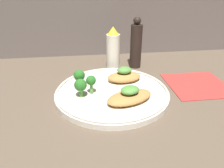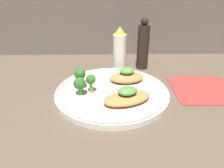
{
  "view_description": "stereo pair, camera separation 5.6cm",
  "coord_description": "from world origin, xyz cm",
  "px_view_note": "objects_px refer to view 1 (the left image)",
  "views": [
    {
      "loc": [
        -6.53,
        -49.69,
        28.37
      ],
      "look_at": [
        0.0,
        0.0,
        3.4
      ],
      "focal_mm": 35.0,
      "sensor_mm": 36.0,
      "label": 1
    },
    {
      "loc": [
        -0.96,
        -50.11,
        28.37
      ],
      "look_at": [
        0.0,
        0.0,
        3.4
      ],
      "focal_mm": 35.0,
      "sensor_mm": 36.0,
      "label": 2
    }
  ],
  "objects_px": {
    "plate": "(112,92)",
    "broccoli_bunch": "(82,81)",
    "sauce_bottle": "(113,49)",
    "pepper_grinder": "(136,45)"
  },
  "relations": [
    {
      "from": "plate",
      "to": "pepper_grinder",
      "type": "relative_size",
      "value": 1.75
    },
    {
      "from": "broccoli_bunch",
      "to": "sauce_bottle",
      "type": "bearing_deg",
      "value": 62.39
    },
    {
      "from": "broccoli_bunch",
      "to": "pepper_grinder",
      "type": "xyz_separation_m",
      "value": [
        0.18,
        0.2,
        0.03
      ]
    },
    {
      "from": "plate",
      "to": "broccoli_bunch",
      "type": "bearing_deg",
      "value": -175.37
    },
    {
      "from": "broccoli_bunch",
      "to": "sauce_bottle",
      "type": "xyz_separation_m",
      "value": [
        0.1,
        0.2,
        0.02
      ]
    },
    {
      "from": "plate",
      "to": "pepper_grinder",
      "type": "distance_m",
      "value": 0.23
    },
    {
      "from": "broccoli_bunch",
      "to": "plate",
      "type": "bearing_deg",
      "value": 4.63
    },
    {
      "from": "broccoli_bunch",
      "to": "sauce_bottle",
      "type": "relative_size",
      "value": 0.45
    },
    {
      "from": "plate",
      "to": "broccoli_bunch",
      "type": "relative_size",
      "value": 4.72
    },
    {
      "from": "plate",
      "to": "pepper_grinder",
      "type": "bearing_deg",
      "value": 61.17
    }
  ]
}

